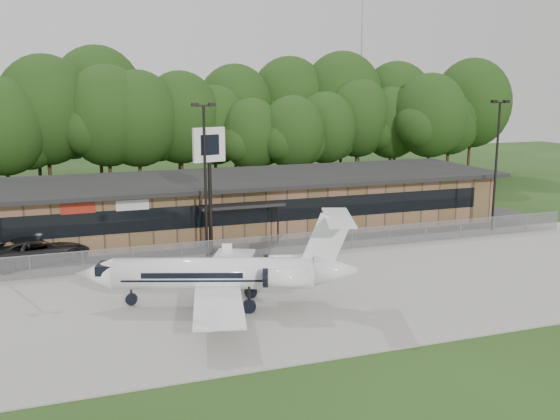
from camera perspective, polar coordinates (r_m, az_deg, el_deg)
name	(u,v)px	position (r m, az deg, el deg)	size (l,w,h in m)	color
ground	(397,340)	(29.35, 10.65, -11.58)	(160.00, 160.00, 0.00)	#253F16
apron	(326,286)	(36.01, 4.25, -6.97)	(64.00, 18.00, 0.08)	#9E9B93
parking_lot	(264,240)	(46.34, -1.47, -2.78)	(50.00, 9.00, 0.06)	#383835
terminal	(247,202)	(50.03, -3.06, 0.78)	(41.00, 11.65, 4.30)	#916548
fence	(285,245)	(42.03, 0.43, -3.20)	(46.00, 0.04, 1.52)	gray
treeline	(198,122)	(66.82, -7.54, 7.96)	(72.00, 12.00, 15.00)	#163A12
radio_mast	(361,76)	(79.78, 7.41, 12.09)	(0.20, 0.20, 25.00)	gray
light_pole_mid	(205,169)	(41.08, -6.86, 3.77)	(1.55, 0.30, 10.23)	black
light_pole_right	(497,156)	(51.22, 19.20, 4.71)	(1.55, 0.30, 10.23)	black
business_jet	(224,274)	(32.39, -5.12, -5.89)	(14.47, 12.95, 4.93)	white
suv	(38,251)	(43.07, -21.29, -3.47)	(2.97, 6.45, 1.79)	#2C2D2F
pole_sign	(209,158)	(41.37, -6.48, 4.71)	(2.26, 0.80, 8.63)	black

